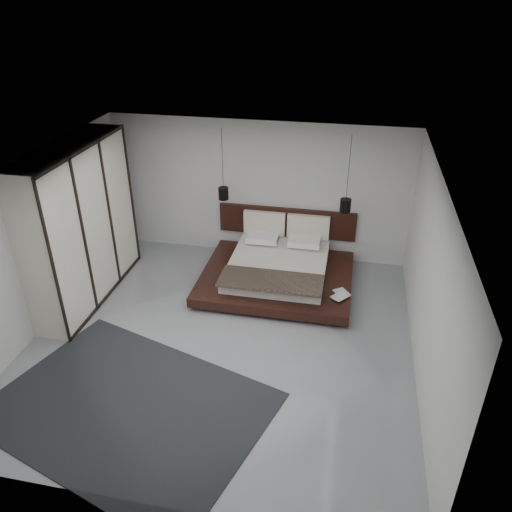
% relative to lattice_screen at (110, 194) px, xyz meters
% --- Properties ---
extents(floor, '(6.00, 6.00, 0.00)m').
position_rel_lattice_screen_xyz_m(floor, '(2.95, -2.45, -1.30)').
color(floor, gray).
rests_on(floor, ground).
extents(ceiling, '(6.00, 6.00, 0.00)m').
position_rel_lattice_screen_xyz_m(ceiling, '(2.95, -2.45, 1.50)').
color(ceiling, white).
rests_on(ceiling, wall_back).
extents(wall_back, '(6.00, 0.00, 6.00)m').
position_rel_lattice_screen_xyz_m(wall_back, '(2.95, 0.55, 0.10)').
color(wall_back, silver).
rests_on(wall_back, floor).
extents(wall_front, '(6.00, 0.00, 6.00)m').
position_rel_lattice_screen_xyz_m(wall_front, '(2.95, -5.45, 0.10)').
color(wall_front, silver).
rests_on(wall_front, floor).
extents(wall_left, '(0.00, 6.00, 6.00)m').
position_rel_lattice_screen_xyz_m(wall_left, '(-0.05, -2.45, 0.10)').
color(wall_left, silver).
rests_on(wall_left, floor).
extents(wall_right, '(0.00, 6.00, 6.00)m').
position_rel_lattice_screen_xyz_m(wall_right, '(5.95, -2.45, 0.10)').
color(wall_right, silver).
rests_on(wall_right, floor).
extents(lattice_screen, '(0.05, 0.90, 2.60)m').
position_rel_lattice_screen_xyz_m(lattice_screen, '(0.00, 0.00, 0.00)').
color(lattice_screen, black).
rests_on(lattice_screen, floor).
extents(bed, '(2.79, 2.39, 1.08)m').
position_rel_lattice_screen_xyz_m(bed, '(3.55, -0.54, -1.01)').
color(bed, black).
rests_on(bed, floor).
extents(book_lower, '(0.34, 0.36, 0.03)m').
position_rel_lattice_screen_xyz_m(book_lower, '(4.69, -1.20, -1.03)').
color(book_lower, '#99724C').
rests_on(book_lower, bed).
extents(book_upper, '(0.35, 0.36, 0.02)m').
position_rel_lattice_screen_xyz_m(book_upper, '(4.67, -1.23, -1.00)').
color(book_upper, '#99724C').
rests_on(book_upper, book_lower).
extents(pendant_left, '(0.19, 0.19, 1.37)m').
position_rel_lattice_screen_xyz_m(pendant_left, '(2.41, -0.10, 0.25)').
color(pendant_left, black).
rests_on(pendant_left, ceiling).
extents(pendant_right, '(0.20, 0.20, 1.43)m').
position_rel_lattice_screen_xyz_m(pendant_right, '(4.69, -0.10, 0.20)').
color(pendant_right, black).
rests_on(pendant_right, ceiling).
extents(wardrobe, '(0.67, 2.84, 2.79)m').
position_rel_lattice_screen_xyz_m(wardrobe, '(0.25, -1.63, 0.09)').
color(wardrobe, beige).
rests_on(wardrobe, floor).
extents(rug, '(4.22, 3.55, 0.02)m').
position_rel_lattice_screen_xyz_m(rug, '(2.08, -4.15, -1.29)').
color(rug, black).
rests_on(rug, floor).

